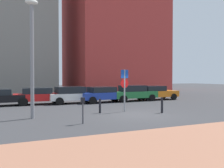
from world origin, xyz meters
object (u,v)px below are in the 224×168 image
Objects in this scene: traffic_bollard_mid at (162,105)px; parked_car_blue at (103,94)px; parked_car_red at (40,95)px; parked_car_orange at (156,92)px; parked_car_white at (73,95)px; street_lamp at (32,48)px; traffic_bollard_near at (100,106)px; parking_meter at (83,107)px; parking_sign_post at (125,85)px; parked_car_green at (134,93)px; parked_car_black at (1,97)px.

parked_car_blue is at bearing 97.23° from traffic_bollard_mid.
parked_car_orange is (11.30, -0.55, 0.00)m from parked_car_red.
street_lamp is (-4.10, -6.78, 3.10)m from parked_car_white.
traffic_bollard_near is (-8.52, -6.29, -0.29)m from parked_car_orange.
parking_meter is 1.29× the size of traffic_bollard_mid.
street_lamp is at bearing 171.22° from traffic_bollard_mid.
parking_sign_post reaches higher than traffic_bollard_mid.
street_lamp is (-2.07, 2.63, 3.03)m from parking_meter.
parked_car_white is 9.63m from parking_meter.
parked_car_white reaches higher than parked_car_orange.
parked_car_green is 1.04× the size of parked_car_orange.
street_lamp reaches higher than parked_car_green.
parking_meter is (-4.75, -9.05, 0.08)m from parked_car_blue.
parked_car_green is at bearing 46.09° from traffic_bollard_near.
parking_sign_post is at bearing 3.28° from street_lamp.
traffic_bollard_near is at bearing -133.91° from parked_car_green.
parked_car_blue is 5.84m from parked_car_orange.
parked_car_black is at bearing 137.59° from parking_sign_post.
parked_car_blue is 0.68× the size of street_lamp.
parked_car_orange is 14.07m from parking_meter.
parked_car_red is 1.01× the size of parked_car_blue.
parked_car_orange is at bearing -2.77° from parked_car_red.
parked_car_blue is 1.01× the size of parked_car_orange.
parked_car_red is 1.59× the size of parking_sign_post.
parked_car_red is 4.49× the size of traffic_bollard_mid.
traffic_bollard_mid is at bearing -41.74° from parked_car_black.
parked_car_black is 8.45m from parked_car_blue.
parked_car_blue is 9.86m from street_lamp.
traffic_bollard_mid is at bearing -65.22° from parked_car_white.
parked_car_red is at bearing 79.36° from street_lamp.
parking_meter is 5.90m from traffic_bollard_mid.
parked_car_black is 12.57m from traffic_bollard_mid.
parked_car_orange is at bearing 36.44° from traffic_bollard_near.
parked_car_red is at bearing 127.47° from traffic_bollard_mid.
parked_car_white is 6.76m from parking_sign_post.
parking_sign_post is 0.43× the size of street_lamp.
parked_car_white is 8.79m from traffic_bollard_mid.
parked_car_black reaches higher than traffic_bollard_near.
street_lamp is 8.57m from traffic_bollard_mid.
parking_meter is 0.20× the size of street_lamp.
parked_car_blue is 4.46× the size of traffic_bollard_mid.
parked_car_white reaches higher than traffic_bollard_near.
parked_car_orange is at bearing 41.22° from parking_meter.
parked_car_orange is 9.31m from parking_sign_post.
parked_car_red is 8.66m from parked_car_green.
parked_car_green reaches higher than parked_car_red.
parked_car_green is at bearing 0.19° from parked_car_blue.
street_lamp reaches higher than parked_car_blue.
traffic_bollard_near is at bearing 156.99° from traffic_bollard_mid.
parked_car_blue and parked_car_orange have the same top height.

